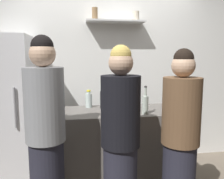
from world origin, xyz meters
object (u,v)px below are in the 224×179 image
at_px(refrigerator, 9,109).
at_px(wine_bottle_pale_glass, 145,104).
at_px(wine_bottle_dark_glass, 103,99).
at_px(baking_pan, 118,109).
at_px(person_grey_hoodie, 46,136).
at_px(water_bottle_plastic, 89,100).
at_px(person_blonde, 120,141).
at_px(person_brown_jacket, 180,140).
at_px(utensil_holder, 56,112).

height_order(refrigerator, wine_bottle_pale_glass, refrigerator).
bearing_deg(wine_bottle_dark_glass, refrigerator, 170.79).
relative_size(baking_pan, person_grey_hoodie, 0.20).
xyz_separation_m(wine_bottle_dark_glass, person_grey_hoodie, (-0.59, -0.75, -0.17)).
bearing_deg(baking_pan, person_grey_hoodie, -142.00).
bearing_deg(baking_pan, water_bottle_plastic, 142.33).
bearing_deg(wine_bottle_pale_glass, water_bottle_plastic, 143.59).
distance_m(wine_bottle_pale_glass, person_blonde, 0.66).
distance_m(baking_pan, wine_bottle_pale_glass, 0.34).
distance_m(baking_pan, person_brown_jacket, 0.83).
distance_m(water_bottle_plastic, person_brown_jacket, 1.24).
distance_m(person_grey_hoodie, person_blonde, 0.65).
distance_m(refrigerator, wine_bottle_pale_glass, 1.66).
height_order(refrigerator, person_brown_jacket, refrigerator).
xyz_separation_m(wine_bottle_pale_glass, person_grey_hoodie, (-1.01, -0.40, -0.17)).
bearing_deg(refrigerator, wine_bottle_pale_glass, -19.15).
bearing_deg(utensil_holder, water_bottle_plastic, 51.98).
relative_size(person_grey_hoodie, person_blonde, 1.05).
bearing_deg(water_bottle_plastic, baking_pan, -37.67).
relative_size(refrigerator, person_blonde, 1.09).
distance_m(utensil_holder, person_blonde, 0.77).
relative_size(wine_bottle_pale_glass, water_bottle_plastic, 1.44).
bearing_deg(baking_pan, utensil_holder, -163.61).
bearing_deg(refrigerator, person_brown_jacket, -31.00).
xyz_separation_m(wine_bottle_dark_glass, person_blonde, (0.05, -0.86, -0.22)).
relative_size(person_brown_jacket, person_blonde, 0.98).
distance_m(wine_bottle_pale_glass, person_grey_hoodie, 1.10).
xyz_separation_m(baking_pan, water_bottle_plastic, (-0.33, 0.25, 0.07)).
bearing_deg(baking_pan, wine_bottle_dark_glass, 132.09).
bearing_deg(person_grey_hoodie, person_blonde, 31.21).
relative_size(refrigerator, wine_bottle_pale_glass, 5.72).
height_order(refrigerator, person_blonde, refrigerator).
xyz_separation_m(utensil_holder, person_brown_jacket, (1.13, -0.49, -0.18)).
bearing_deg(person_blonde, utensil_holder, 125.70).
relative_size(refrigerator, person_grey_hoodie, 1.04).
relative_size(refrigerator, person_brown_jacket, 1.11).
height_order(refrigerator, baking_pan, refrigerator).
bearing_deg(water_bottle_plastic, wine_bottle_pale_glass, -36.41).
bearing_deg(refrigerator, baking_pan, -15.43).
height_order(baking_pan, person_grey_hoodie, person_grey_hoodie).
bearing_deg(wine_bottle_pale_glass, person_blonde, -126.30).
height_order(refrigerator, wine_bottle_dark_glass, refrigerator).
relative_size(wine_bottle_pale_glass, wine_bottle_dark_glass, 1.01).
distance_m(utensil_holder, person_brown_jacket, 1.24).
relative_size(baking_pan, person_brown_jacket, 0.21).
relative_size(refrigerator, utensil_holder, 8.17).
relative_size(baking_pan, water_bottle_plastic, 1.57).
bearing_deg(refrigerator, water_bottle_plastic, -6.23).
bearing_deg(wine_bottle_dark_glass, water_bottle_plastic, 155.07).
xyz_separation_m(wine_bottle_pale_glass, water_bottle_plastic, (-0.59, 0.44, -0.02)).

